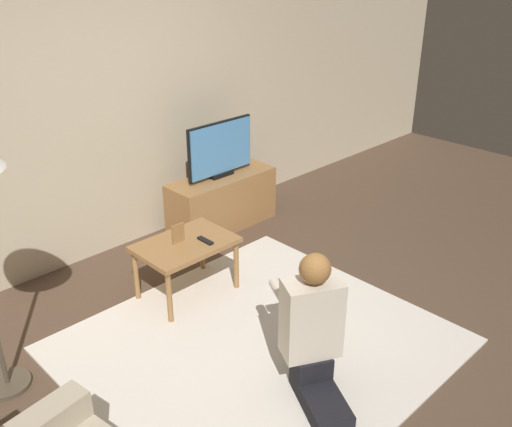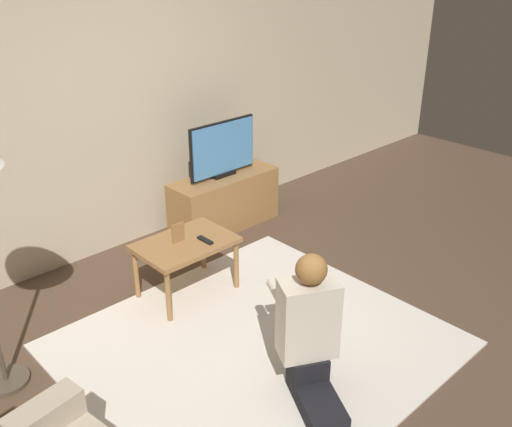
# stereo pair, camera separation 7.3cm
# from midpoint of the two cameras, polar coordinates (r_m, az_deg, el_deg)

# --- Properties ---
(ground_plane) EXTENTS (10.00, 10.00, 0.00)m
(ground_plane) POSITION_cam_midpoint_polar(r_m,az_deg,el_deg) (4.00, 0.57, -13.06)
(ground_plane) COLOR brown
(wall_back) EXTENTS (10.00, 0.06, 2.60)m
(wall_back) POSITION_cam_midpoint_polar(r_m,az_deg,el_deg) (4.86, -15.59, 10.36)
(wall_back) COLOR beige
(wall_back) RESTS_ON ground_plane
(rug) EXTENTS (2.33, 2.15, 0.02)m
(rug) POSITION_cam_midpoint_polar(r_m,az_deg,el_deg) (3.99, 0.57, -12.97)
(rug) COLOR silver
(rug) RESTS_ON ground_plane
(tv_stand) EXTENTS (1.07, 0.39, 0.52)m
(tv_stand) POSITION_cam_midpoint_polar(r_m,az_deg,el_deg) (5.44, -2.81, 1.23)
(tv_stand) COLOR olive
(tv_stand) RESTS_ON ground_plane
(tv) EXTENTS (0.73, 0.08, 0.52)m
(tv) POSITION_cam_midpoint_polar(r_m,az_deg,el_deg) (5.25, -2.95, 6.48)
(tv) COLOR black
(tv) RESTS_ON tv_stand
(coffee_table) EXTENTS (0.72, 0.50, 0.46)m
(coffee_table) POSITION_cam_midpoint_polar(r_m,az_deg,el_deg) (4.34, -6.58, -3.47)
(coffee_table) COLOR olive
(coffee_table) RESTS_ON ground_plane
(person_kneeling) EXTENTS (0.61, 0.86, 0.93)m
(person_kneeling) POSITION_cam_midpoint_polar(r_m,az_deg,el_deg) (3.40, 5.95, -11.43)
(person_kneeling) COLOR black
(person_kneeling) RESTS_ON rug
(picture_frame) EXTENTS (0.11, 0.01, 0.15)m
(picture_frame) POSITION_cam_midpoint_polar(r_m,az_deg,el_deg) (4.28, -7.32, -1.91)
(picture_frame) COLOR olive
(picture_frame) RESTS_ON coffee_table
(remote) EXTENTS (0.04, 0.15, 0.02)m
(remote) POSITION_cam_midpoint_polar(r_m,az_deg,el_deg) (4.30, -4.62, -2.67)
(remote) COLOR black
(remote) RESTS_ON coffee_table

